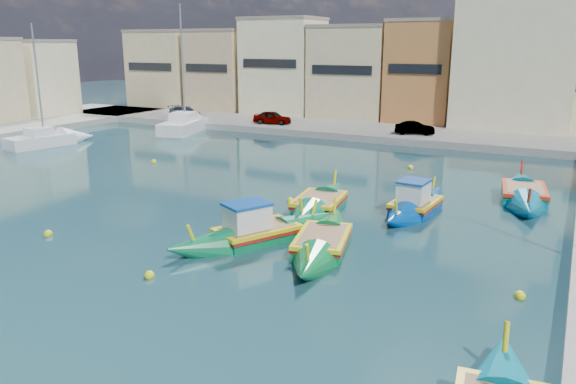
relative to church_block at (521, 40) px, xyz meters
The scene contains 13 objects.
ground 42.08m from the church_block, 104.04° to the right, with size 160.00×160.00×0.00m, color #122D37.
north_quay 15.16m from the church_block, 141.34° to the right, with size 80.00×8.00×0.60m, color gray.
north_townhouses 4.81m from the church_block, 169.17° to the right, with size 83.20×7.87×10.19m.
church_block is the anchor object (origin of this frame).
parked_cars 24.68m from the church_block, 156.27° to the right, with size 28.10×2.53×1.24m.
luzzu_turquoise_cabin 38.46m from the church_block, 98.96° to the right, with size 5.50×8.38×2.72m.
luzzu_blue_cabin 31.01m from the church_block, 92.00° to the right, with size 2.40×7.54×2.62m.
luzzu_cyan_mid 26.61m from the church_block, 82.13° to the right, with size 3.40×9.16×2.65m.
luzzu_green 33.31m from the church_block, 99.56° to the right, with size 3.09×8.22×2.53m.
luzzu_blue_south 37.80m from the church_block, 94.62° to the right, with size 3.83×8.55×2.41m.
yacht_north 31.49m from the church_block, 155.59° to the right, with size 5.03×9.69×12.45m.
yacht_midnorth 41.38m from the church_block, 143.01° to the right, with size 3.62×7.60×10.36m.
mooring_buoys 35.10m from the church_block, 103.80° to the right, with size 25.38×22.33×0.36m.
Camera 1 is at (15.66, -16.33, 8.10)m, focal length 35.00 mm.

